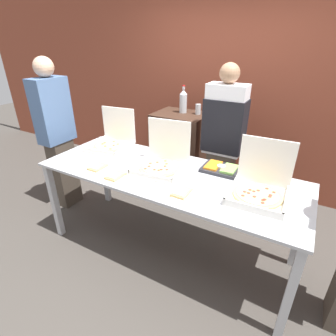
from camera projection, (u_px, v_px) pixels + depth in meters
ground_plane at (168, 247)px, 2.78m from camera, size 16.00×16.00×0.00m
brick_wall_behind at (231, 87)px, 3.48m from camera, size 10.00×0.06×2.80m
buffet_table at (168, 182)px, 2.42m from camera, size 2.42×0.90×0.89m
pizza_box_near_left at (112, 141)px, 2.91m from camera, size 0.46×0.47×0.41m
pizza_box_far_right at (259, 187)px, 2.01m from camera, size 0.43×0.45×0.42m
pizza_box_far_left at (162, 161)px, 2.43m from camera, size 0.47×0.49×0.42m
paper_plate_front_left at (181, 193)px, 2.05m from camera, size 0.20×0.20×0.03m
paper_plate_front_center at (98, 168)px, 2.45m from camera, size 0.26×0.26×0.03m
paper_plate_front_right at (115, 176)px, 2.30m from camera, size 0.22×0.22×0.03m
veggie_tray at (221, 169)px, 2.41m from camera, size 0.34×0.25×0.05m
sideboard_podium at (180, 156)px, 3.50m from camera, size 0.65×0.51×1.15m
soda_bottle at (183, 101)px, 3.23m from camera, size 0.09×0.09×0.33m
soda_can_silver at (198, 109)px, 3.19m from camera, size 0.07×0.07×0.12m
person_server_vest at (223, 139)px, 2.82m from camera, size 0.42×0.24×1.79m
person_guest_plaid at (57, 134)px, 3.12m from camera, size 0.22×0.40×1.82m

